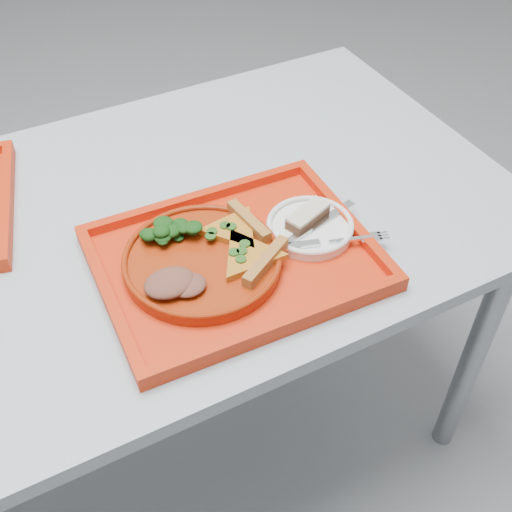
{
  "coord_description": "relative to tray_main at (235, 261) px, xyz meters",
  "views": [
    {
      "loc": [
        -0.11,
        -0.86,
        1.52
      ],
      "look_at": [
        0.24,
        -0.2,
        0.78
      ],
      "focal_mm": 45.0,
      "sensor_mm": 36.0,
      "label": 1
    }
  ],
  "objects": [
    {
      "name": "side_plate",
      "position": [
        0.14,
        0.0,
        0.01
      ],
      "size": [
        0.15,
        0.15,
        0.01
      ],
      "primitive_type": "cylinder",
      "color": "white",
      "rests_on": "tray_main"
    },
    {
      "name": "knife",
      "position": [
        0.15,
        -0.01,
        0.02
      ],
      "size": [
        0.18,
        0.06,
        0.01
      ],
      "primitive_type": "cube",
      "rotation": [
        0.0,
        0.0,
        0.25
      ],
      "color": "silver",
      "rests_on": "side_plate"
    },
    {
      "name": "fork",
      "position": [
        0.15,
        -0.05,
        0.02
      ],
      "size": [
        0.18,
        0.08,
        0.01
      ],
      "primitive_type": "cube",
      "rotation": [
        0.0,
        0.0,
        -0.31
      ],
      "color": "silver",
      "rests_on": "side_plate"
    },
    {
      "name": "pizza_slice_b",
      "position": [
        0.02,
        0.04,
        0.03
      ],
      "size": [
        0.14,
        0.12,
        0.02
      ],
      "primitive_type": null,
      "rotation": [
        0.0,
        0.0,
        3.27
      ],
      "color": "gold",
      "rests_on": "dinner_plate"
    },
    {
      "name": "pizza_slice_a",
      "position": [
        0.01,
        -0.03,
        0.03
      ],
      "size": [
        0.16,
        0.17,
        0.02
      ],
      "primitive_type": null,
      "rotation": [
        0.0,
        0.0,
        2.1
      ],
      "color": "gold",
      "rests_on": "dinner_plate"
    },
    {
      "name": "meat_portion",
      "position": [
        -0.13,
        -0.03,
        0.04
      ],
      "size": [
        0.08,
        0.06,
        0.02
      ],
      "primitive_type": "ellipsoid",
      "color": "brown",
      "rests_on": "dinner_plate"
    },
    {
      "name": "dinner_plate",
      "position": [
        -0.06,
        0.01,
        0.02
      ],
      "size": [
        0.26,
        0.26,
        0.02
      ],
      "primitive_type": "cylinder",
      "color": "#952709",
      "rests_on": "tray_main"
    },
    {
      "name": "table",
      "position": [
        -0.21,
        0.17,
        -0.08
      ],
      "size": [
        1.6,
        0.8,
        0.75
      ],
      "color": "#9EA7B1",
      "rests_on": "ground"
    },
    {
      "name": "salad_heap",
      "position": [
        -0.08,
        0.07,
        0.04
      ],
      "size": [
        0.08,
        0.07,
        0.04
      ],
      "primitive_type": "ellipsoid",
      "color": "black",
      "rests_on": "dinner_plate"
    },
    {
      "name": "dessert_bar",
      "position": [
        0.15,
        0.01,
        0.03
      ],
      "size": [
        0.09,
        0.06,
        0.02
      ],
      "rotation": [
        0.0,
        0.0,
        0.36
      ],
      "color": "#452817",
      "rests_on": "side_plate"
    },
    {
      "name": "tray_main",
      "position": [
        0.0,
        0.0,
        0.0
      ],
      "size": [
        0.46,
        0.37,
        0.01
      ],
      "primitive_type": "cube",
      "rotation": [
        0.0,
        0.0,
        -0.04
      ],
      "color": "red",
      "rests_on": "table"
    },
    {
      "name": "ground",
      "position": [
        -0.21,
        0.17,
        -0.76
      ],
      "size": [
        10.0,
        10.0,
        0.0
      ],
      "primitive_type": "plane",
      "color": "gray",
      "rests_on": "ground"
    }
  ]
}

